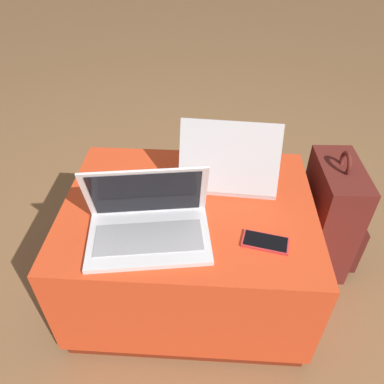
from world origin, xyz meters
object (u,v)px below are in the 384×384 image
at_px(laptop_near, 148,222).
at_px(cell_phone, 265,242).
at_px(laptop_far, 228,168).
at_px(backpack, 330,218).

distance_m(laptop_near, cell_phone, 0.37).
relative_size(laptop_far, backpack, 0.64).
bearing_deg(laptop_near, cell_phone, -11.19).
relative_size(cell_phone, backpack, 0.27).
relative_size(laptop_near, backpack, 0.72).
xyz_separation_m(laptop_far, backpack, (0.44, 0.05, -0.27)).
bearing_deg(backpack, cell_phone, 135.36).
bearing_deg(backpack, laptop_far, 94.10).
distance_m(cell_phone, backpack, 0.54).
bearing_deg(laptop_near, backpack, 18.07).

